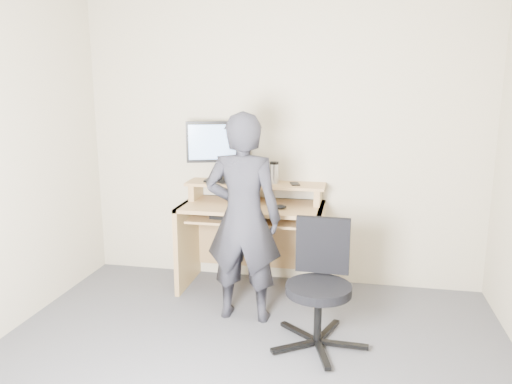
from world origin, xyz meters
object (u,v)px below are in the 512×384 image
(desk, at_px, (254,225))
(office_chair, at_px, (320,279))
(person, at_px, (243,218))
(monitor, at_px, (218,146))

(desk, xyz_separation_m, office_chair, (0.64, -0.89, -0.09))
(person, bearing_deg, monitor, -61.07)
(desk, distance_m, office_chair, 1.10)
(office_chair, height_order, person, person)
(monitor, xyz_separation_m, office_chair, (0.96, -0.96, -0.77))
(monitor, distance_m, office_chair, 1.56)
(monitor, relative_size, person, 0.34)
(office_chair, bearing_deg, monitor, 137.31)
(monitor, bearing_deg, desk, -30.52)
(desk, xyz_separation_m, person, (0.05, -0.62, 0.23))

